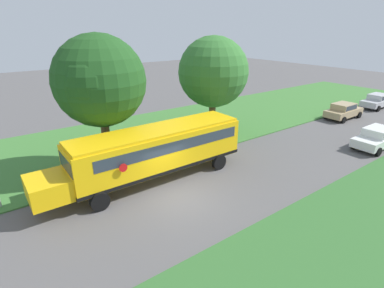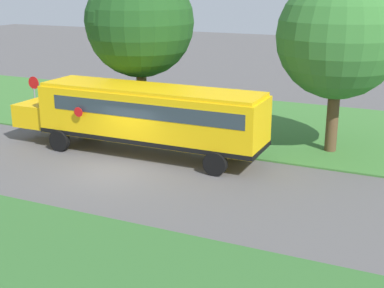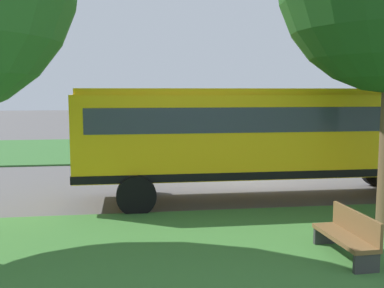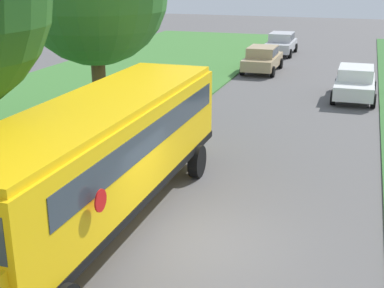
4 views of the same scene
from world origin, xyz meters
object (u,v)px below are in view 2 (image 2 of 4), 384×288
Objects in this scene: oak_tree_roadside_mid at (337,38)px; oak_tree_beside_bus at (136,22)px; school_bus at (145,114)px; park_bench at (193,121)px; stop_sign at (35,95)px.

oak_tree_beside_bus is at bearing -83.35° from oak_tree_roadside_mid.
school_bus is 5.06m from park_bench.
school_bus is at bearing 35.64° from oak_tree_beside_bus.
park_bench is (-4.84, 0.20, -1.45)m from school_bus.
oak_tree_roadside_mid is at bearing 116.66° from school_bus.
oak_tree_roadside_mid reaches higher than school_bus.
stop_sign is 1.69× the size of park_bench.
school_bus is 7.67× the size of park_bench.
oak_tree_beside_bus reaches higher than oak_tree_roadside_mid.
oak_tree_beside_bus is 5.18× the size of park_bench.
park_bench is at bearing 134.89° from oak_tree_beside_bus.
school_bus is at bearing -2.41° from park_bench.
oak_tree_roadside_mid is 8.88m from park_bench.
park_bench is (-2.94, 8.15, -1.26)m from stop_sign.
oak_tree_beside_bus reaches higher than stop_sign.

